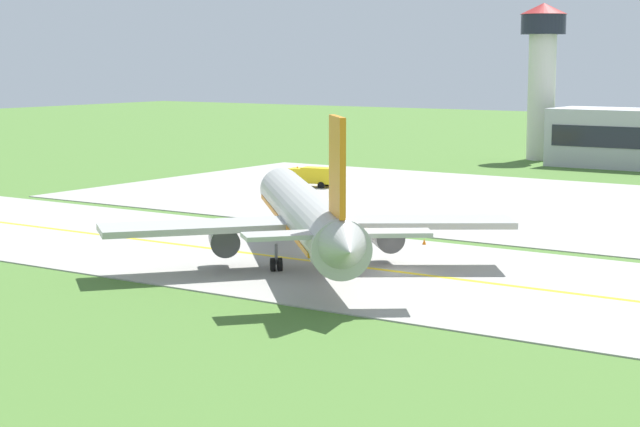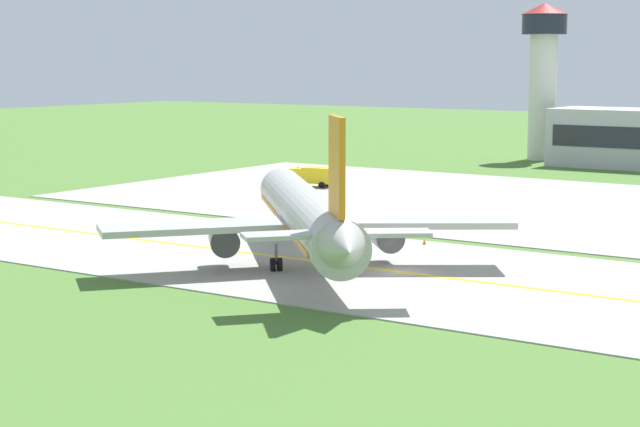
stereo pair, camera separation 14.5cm
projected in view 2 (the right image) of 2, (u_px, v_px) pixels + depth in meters
ground_plane at (397, 273)px, 84.46m from camera, size 500.00×500.00×0.00m
taxiway_strip at (397, 272)px, 84.46m from camera, size 240.00×28.00×0.10m
taxiway_centreline at (397, 272)px, 84.45m from camera, size 220.00×0.60×0.01m
airplane_lead at (307, 216)px, 86.18m from camera, size 30.37×32.03×12.70m
service_truck_baggage at (313, 176)px, 140.25m from camera, size 6.26×3.11×2.60m
control_tower at (543, 65)px, 177.01m from camera, size 7.60×7.60×25.25m
traffic_cone_mid_edge at (424, 242)px, 96.75m from camera, size 0.44×0.44×0.60m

